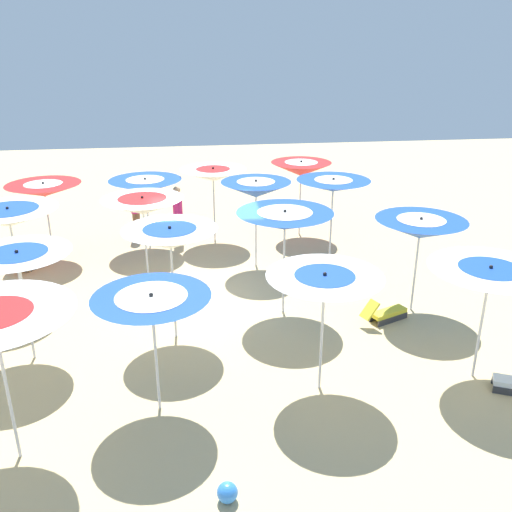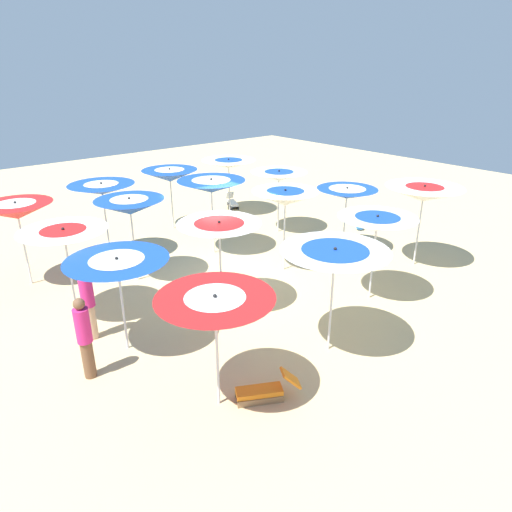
{
  "view_description": "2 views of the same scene",
  "coord_description": "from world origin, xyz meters",
  "px_view_note": "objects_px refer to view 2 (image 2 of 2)",
  "views": [
    {
      "loc": [
        12.32,
        -0.37,
        6.08
      ],
      "look_at": [
        0.88,
        1.13,
        1.46
      ],
      "focal_mm": 38.64,
      "sensor_mm": 36.0,
      "label": 1
    },
    {
      "loc": [
        -7.26,
        -9.97,
        5.85
      ],
      "look_at": [
        0.28,
        -1.11,
        0.95
      ],
      "focal_mm": 32.08,
      "sensor_mm": 36.0,
      "label": 2
    }
  ],
  "objects_px": {
    "beach_umbrella_7": "(347,193)",
    "beach_umbrella_13": "(102,189)",
    "beach_umbrella_6": "(285,198)",
    "lounger_1": "(264,390)",
    "beach_ball": "(360,226)",
    "beach_umbrella_4": "(118,268)",
    "beach_umbrella_5": "(219,231)",
    "beach_umbrella_11": "(279,176)",
    "beachgoer_1": "(85,337)",
    "beach_umbrella_0": "(215,306)",
    "beach_umbrella_15": "(229,164)",
    "beach_umbrella_10": "(211,186)",
    "beach_umbrella_8": "(64,237)",
    "beach_umbrella_12": "(17,211)",
    "beach_umbrella_2": "(377,224)",
    "beachgoer_0": "(88,301)",
    "lounger_2": "(195,225)",
    "beach_umbrella_1": "(334,259)",
    "beach_umbrella_14": "(170,175)",
    "lounger_0": "(232,202)",
    "beach_umbrella_9": "(130,207)",
    "beach_umbrella_3": "(424,194)"
  },
  "relations": [
    {
      "from": "beach_umbrella_4",
      "to": "beach_umbrella_14",
      "type": "height_order",
      "value": "beach_umbrella_14"
    },
    {
      "from": "beach_umbrella_12",
      "to": "beachgoer_0",
      "type": "distance_m",
      "value": 4.12
    },
    {
      "from": "beach_umbrella_14",
      "to": "beach_umbrella_15",
      "type": "bearing_deg",
      "value": 2.07
    },
    {
      "from": "beach_umbrella_8",
      "to": "beachgoer_1",
      "type": "bearing_deg",
      "value": -105.06
    },
    {
      "from": "beach_umbrella_1",
      "to": "lounger_2",
      "type": "bearing_deg",
      "value": 76.1
    },
    {
      "from": "beach_umbrella_12",
      "to": "beachgoer_0",
      "type": "bearing_deg",
      "value": -86.65
    },
    {
      "from": "beach_umbrella_1",
      "to": "beach_umbrella_6",
      "type": "relative_size",
      "value": 0.96
    },
    {
      "from": "beach_umbrella_13",
      "to": "beachgoer_1",
      "type": "xyz_separation_m",
      "value": [
        -2.94,
        -5.63,
        -1.35
      ]
    },
    {
      "from": "lounger_2",
      "to": "beach_umbrella_7",
      "type": "bearing_deg",
      "value": -176.32
    },
    {
      "from": "beach_umbrella_11",
      "to": "beachgoer_1",
      "type": "bearing_deg",
      "value": -156.06
    },
    {
      "from": "beach_umbrella_3",
      "to": "beach_umbrella_12",
      "type": "relative_size",
      "value": 1.05
    },
    {
      "from": "beach_umbrella_6",
      "to": "beach_umbrella_1",
      "type": "bearing_deg",
      "value": -120.33
    },
    {
      "from": "beachgoer_1",
      "to": "beach_umbrella_10",
      "type": "bearing_deg",
      "value": -82.3
    },
    {
      "from": "beach_umbrella_10",
      "to": "beach_umbrella_15",
      "type": "relative_size",
      "value": 1.09
    },
    {
      "from": "beach_ball",
      "to": "beach_umbrella_12",
      "type": "bearing_deg",
      "value": 163.33
    },
    {
      "from": "beach_umbrella_7",
      "to": "beach_umbrella_10",
      "type": "relative_size",
      "value": 0.89
    },
    {
      "from": "beach_umbrella_4",
      "to": "beach_umbrella_13",
      "type": "xyz_separation_m",
      "value": [
        1.91,
        5.18,
        0.32
      ]
    },
    {
      "from": "beach_umbrella_11",
      "to": "beach_umbrella_0",
      "type": "bearing_deg",
      "value": -139.48
    },
    {
      "from": "beach_umbrella_6",
      "to": "beach_umbrella_8",
      "type": "distance_m",
      "value": 6.05
    },
    {
      "from": "beach_umbrella_2",
      "to": "beach_umbrella_8",
      "type": "height_order",
      "value": "beach_umbrella_8"
    },
    {
      "from": "beach_umbrella_6",
      "to": "beach_umbrella_10",
      "type": "xyz_separation_m",
      "value": [
        -0.83,
        2.51,
        0.0
      ]
    },
    {
      "from": "beach_umbrella_0",
      "to": "beach_umbrella_9",
      "type": "relative_size",
      "value": 0.92
    },
    {
      "from": "lounger_0",
      "to": "beach_umbrella_14",
      "type": "bearing_deg",
      "value": -52.72
    },
    {
      "from": "beach_umbrella_3",
      "to": "lounger_0",
      "type": "height_order",
      "value": "beach_umbrella_3"
    },
    {
      "from": "beach_umbrella_8",
      "to": "beach_ball",
      "type": "bearing_deg",
      "value": -2.56
    },
    {
      "from": "beach_umbrella_8",
      "to": "beach_umbrella_13",
      "type": "xyz_separation_m",
      "value": [
        2.27,
        3.15,
        0.14
      ]
    },
    {
      "from": "beach_umbrella_5",
      "to": "beach_ball",
      "type": "height_order",
      "value": "beach_umbrella_5"
    },
    {
      "from": "beach_umbrella_4",
      "to": "beach_umbrella_11",
      "type": "height_order",
      "value": "beach_umbrella_11"
    },
    {
      "from": "beach_ball",
      "to": "lounger_1",
      "type": "bearing_deg",
      "value": -152.12
    },
    {
      "from": "beach_umbrella_1",
      "to": "beach_umbrella_2",
      "type": "height_order",
      "value": "beach_umbrella_1"
    },
    {
      "from": "beach_umbrella_3",
      "to": "beachgoer_0",
      "type": "distance_m",
      "value": 9.8
    },
    {
      "from": "beach_umbrella_0",
      "to": "beach_umbrella_6",
      "type": "xyz_separation_m",
      "value": [
        5.08,
        3.6,
        0.22
      ]
    },
    {
      "from": "beach_umbrella_1",
      "to": "beach_umbrella_6",
      "type": "xyz_separation_m",
      "value": [
        2.19,
        3.74,
        0.09
      ]
    },
    {
      "from": "beach_umbrella_8",
      "to": "lounger_1",
      "type": "bearing_deg",
      "value": -73.45
    },
    {
      "from": "lounger_1",
      "to": "lounger_0",
      "type": "bearing_deg",
      "value": -95.75
    },
    {
      "from": "beach_umbrella_7",
      "to": "beach_umbrella_13",
      "type": "distance_m",
      "value": 7.69
    },
    {
      "from": "beach_umbrella_4",
      "to": "beach_umbrella_6",
      "type": "xyz_separation_m",
      "value": [
        5.57,
        0.82,
        0.31
      ]
    },
    {
      "from": "beach_umbrella_4",
      "to": "beach_umbrella_15",
      "type": "distance_m",
      "value": 10.16
    },
    {
      "from": "beach_umbrella_2",
      "to": "beach_umbrella_5",
      "type": "height_order",
      "value": "beach_umbrella_5"
    },
    {
      "from": "beach_umbrella_4",
      "to": "lounger_2",
      "type": "distance_m",
      "value": 8.01
    },
    {
      "from": "beach_umbrella_6",
      "to": "beach_umbrella_15",
      "type": "relative_size",
      "value": 1.1
    },
    {
      "from": "beach_umbrella_2",
      "to": "beach_umbrella_11",
      "type": "bearing_deg",
      "value": 72.42
    },
    {
      "from": "beach_umbrella_7",
      "to": "beach_umbrella_11",
      "type": "height_order",
      "value": "beach_umbrella_11"
    },
    {
      "from": "beach_umbrella_4",
      "to": "beach_umbrella_1",
      "type": "bearing_deg",
      "value": -40.86
    },
    {
      "from": "beach_umbrella_10",
      "to": "lounger_0",
      "type": "distance_m",
      "value": 5.72
    },
    {
      "from": "beach_umbrella_6",
      "to": "lounger_1",
      "type": "xyz_separation_m",
      "value": [
        -4.36,
        -4.06,
        -2.07
      ]
    },
    {
      "from": "beach_umbrella_0",
      "to": "beach_umbrella_4",
      "type": "height_order",
      "value": "beach_umbrella_0"
    },
    {
      "from": "beach_umbrella_15",
      "to": "beachgoer_0",
      "type": "distance_m",
      "value": 10.02
    },
    {
      "from": "beach_umbrella_0",
      "to": "beach_ball",
      "type": "height_order",
      "value": "beach_umbrella_0"
    },
    {
      "from": "beach_umbrella_5",
      "to": "beach_umbrella_15",
      "type": "bearing_deg",
      "value": 51.2
    }
  ]
}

